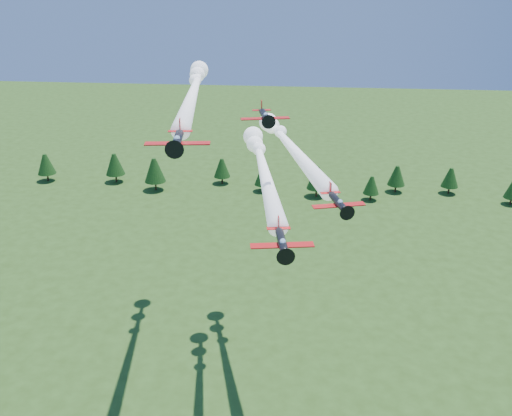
# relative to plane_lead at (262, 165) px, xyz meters

# --- Properties ---
(plane_lead) EXTENTS (13.35, 50.67, 3.70)m
(plane_lead) POSITION_rel_plane_lead_xyz_m (0.00, 0.00, 0.00)
(plane_lead) COLOR black
(plane_lead) RESTS_ON ground
(plane_left) EXTENTS (13.07, 57.65, 3.70)m
(plane_left) POSITION_rel_plane_lead_xyz_m (-12.96, 10.49, 9.82)
(plane_left) COLOR black
(plane_left) RESTS_ON ground
(plane_right) EXTENTS (17.98, 48.35, 3.70)m
(plane_right) POSITION_rel_plane_lead_xyz_m (3.74, 9.28, 0.95)
(plane_right) COLOR black
(plane_right) RESTS_ON ground
(plane_slot) EXTENTS (6.89, 7.59, 2.41)m
(plane_slot) POSITION_rel_plane_lead_xyz_m (1.18, -9.65, 10.36)
(plane_slot) COLOR black
(plane_slot) RESTS_ON ground
(treeline) EXTENTS (162.57, 16.10, 11.18)m
(treeline) POSITION_rel_plane_lead_xyz_m (-11.91, 93.01, -33.96)
(treeline) COLOR #382314
(treeline) RESTS_ON ground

